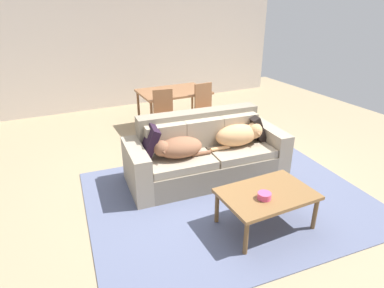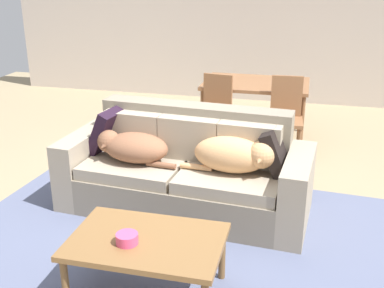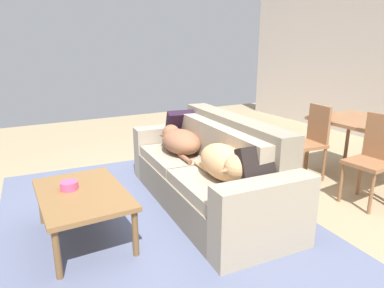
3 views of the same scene
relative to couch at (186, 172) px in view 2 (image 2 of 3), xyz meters
name	(u,v)px [view 2 (image 2 of 3)]	position (x,y,z in m)	size (l,w,h in m)	color
ground_plane	(182,205)	(-0.05, 0.01, -0.35)	(10.00, 10.00, 0.00)	tan
back_partition	(244,18)	(-0.05, 4.01, 1.00)	(8.00, 0.12, 2.70)	beige
area_rug	(166,243)	(0.00, -0.67, -0.35)	(3.57, 2.77, 0.01)	slate
couch	(186,172)	(0.00, 0.00, 0.00)	(2.33, 1.07, 0.93)	gray
dog_on_left_cushion	(132,147)	(-0.48, -0.11, 0.25)	(0.77, 0.44, 0.28)	brown
dog_on_right_cushion	(235,155)	(0.47, -0.15, 0.27)	(0.83, 0.41, 0.32)	tan
throw_pillow_by_left_arm	(108,130)	(-0.81, 0.11, 0.31)	(0.10, 0.44, 0.44)	black
throw_pillow_by_right_arm	(277,151)	(0.81, -0.01, 0.29)	(0.11, 0.40, 0.40)	black
coffee_table	(147,245)	(0.06, -1.33, 0.04)	(1.03, 0.69, 0.45)	brown
bowl_on_coffee_table	(127,239)	(-0.04, -1.41, 0.13)	(0.15, 0.15, 0.07)	#EA4C7F
dining_table	(256,87)	(0.39, 2.08, 0.33)	(1.32, 0.91, 0.75)	#905E3B
dining_chair_near_left	(215,110)	(-0.03, 1.50, 0.16)	(0.45, 0.45, 0.93)	#905E3B
dining_chair_near_right	(285,114)	(0.81, 1.50, 0.18)	(0.42, 0.42, 0.96)	#905E3B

